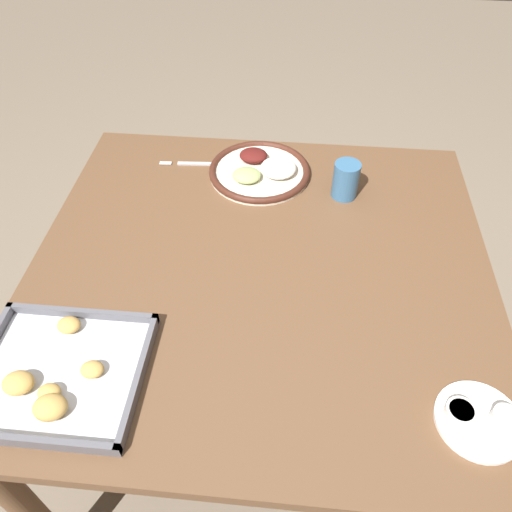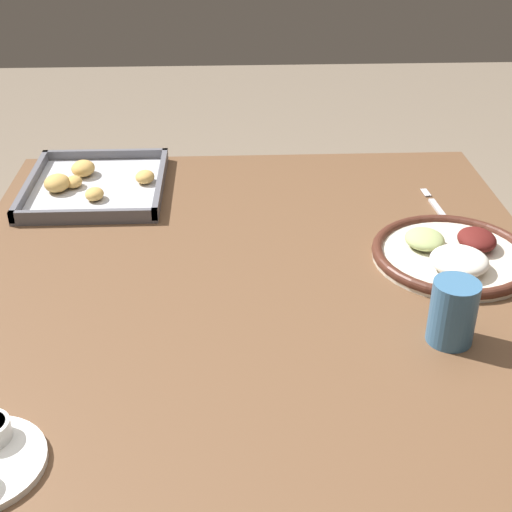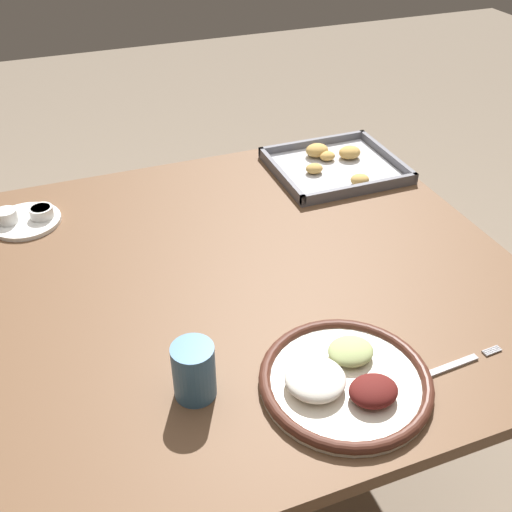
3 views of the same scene
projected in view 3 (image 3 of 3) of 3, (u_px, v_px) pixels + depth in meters
The scene contains 7 objects.
ground_plane at pixel (253, 474), 1.67m from camera, with size 8.00×8.00×0.00m, color #7A6B59.
dining_table at pixel (252, 304), 1.30m from camera, with size 1.08×1.04×0.72m.
dinner_plate at pixel (344, 380), 0.98m from camera, with size 0.29×0.29×0.05m.
fork at pixel (445, 368), 1.01m from camera, with size 0.22×0.03×0.00m.
saucer_plate at pixel (26, 218), 1.38m from camera, with size 0.16×0.16×0.04m.
baking_tray at pixel (335, 165), 1.59m from camera, with size 0.33×0.29×0.04m.
drinking_cup at pixel (194, 371), 0.95m from camera, with size 0.07×0.07×0.10m.
Camera 3 is at (-0.34, -0.93, 1.48)m, focal length 42.00 mm.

